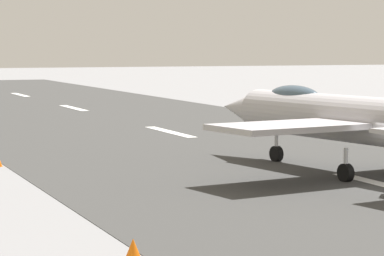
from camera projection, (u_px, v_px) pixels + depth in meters
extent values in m
cube|color=white|center=(170.00, 132.00, 60.39)|extent=(8.00, 0.70, 0.00)
cube|color=white|center=(74.00, 108.00, 83.33)|extent=(8.00, 0.70, 0.00)
cube|color=white|center=(20.00, 95.00, 105.49)|extent=(8.00, 0.70, 0.00)
cylinder|color=#A4A0A5|center=(347.00, 119.00, 40.53)|extent=(13.37, 4.29, 2.03)
cone|color=#A4A0A5|center=(241.00, 108.00, 47.43)|extent=(3.30, 2.23, 1.73)
ellipsoid|color=#3F5160|center=(294.00, 97.00, 43.62)|extent=(3.74, 1.71, 1.10)
cube|color=#A4A0A5|center=(288.00, 127.00, 37.62)|extent=(4.37, 6.42, 0.24)
cylinder|color=silver|center=(276.00, 147.00, 44.99)|extent=(0.18, 0.18, 1.40)
cylinder|color=black|center=(276.00, 154.00, 45.02)|extent=(0.80, 0.43, 0.76)
cylinder|color=silver|center=(346.00, 165.00, 38.32)|extent=(0.18, 0.18, 1.40)
cylinder|color=black|center=(346.00, 173.00, 38.34)|extent=(0.80, 0.43, 0.76)
cone|color=orange|center=(133.00, 249.00, 24.51)|extent=(0.44, 0.44, 0.55)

